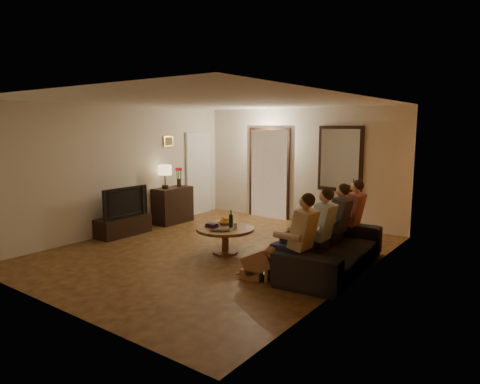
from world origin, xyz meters
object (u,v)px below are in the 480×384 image
Objects in this scene: person_b at (319,234)px; dog at (258,261)px; table_lamp at (165,177)px; dresser at (173,205)px; sofa at (333,247)px; wine_bottle at (231,218)px; person_a at (299,243)px; bowl at (225,222)px; laptop at (219,231)px; person_c at (335,227)px; person_d at (350,220)px; tv at (122,202)px; coffee_table at (225,240)px; tv_stand at (123,226)px.

dog is at bearing -125.90° from person_b.
table_lamp is 0.45× the size of person_b.
table_lamp is (0.00, -0.22, 0.68)m from dresser.
dresser is at bearing 73.50° from sofa.
sofa is 1.84m from wine_bottle.
person_a is (-0.10, -0.90, 0.25)m from sofa.
bowl is 0.79× the size of laptop.
table_lamp is 1.64× the size of laptop.
laptop is at bearing -169.81° from person_b.
sofa is 0.40m from person_c.
person_d is at bearing 90.00° from person_b.
person_d is (4.20, 1.47, -0.08)m from tv.
coffee_table is at bearing -25.46° from dresser.
person_a is 0.67m from dog.
dog is (-0.56, -1.38, -0.32)m from person_c.
person_d is at bearing 33.18° from wine_bottle.
sofa is 1.89m from coffee_table.
wine_bottle is at bearing -18.68° from table_lamp.
tv_stand is at bearing -176.38° from person_b.
dresser is 0.38× the size of sofa.
tv is (0.00, -1.41, 0.28)m from dresser.
dresser is 2.45m from bowl.
dog is (-0.56, -1.98, -0.32)m from person_d.
person_d reaches higher than tv_stand.
person_b reaches higher than tv_stand.
person_b is 1.00× the size of person_c.
person_b reaches higher than tv.
sofa is 7.81× the size of wine_bottle.
tv is at bearing -90.00° from table_lamp.
laptop is (0.28, -0.50, -0.02)m from bowl.
laptop is at bearing -25.69° from table_lamp.
bowl is at bearing 133.56° from dog.
sofa is 2.05m from bowl.
dog is 0.56× the size of coffee_table.
tv_stand is at bearing -90.00° from table_lamp.
bowl is (-1.94, -1.00, -0.12)m from person_d.
table_lamp is 0.54× the size of coffee_table.
table_lamp is at bearing -176.23° from person_d.
person_b reaches higher than wine_bottle.
person_c is (0.00, 0.60, 0.00)m from person_b.
bowl is (-0.18, 0.22, 0.26)m from coffee_table.
dog is at bearing -36.90° from wine_bottle.
bowl is (-1.94, -0.40, -0.12)m from person_c.
dog reaches higher than bowl.
person_d is (0.00, 1.80, 0.00)m from person_a.
sofa is at bearing -71.57° from person_c.
dresser is 2.92m from laptop.
tv_stand is at bearing -168.35° from person_c.
tv is at bearing -90.00° from dresser.
bowl is at bearing -17.71° from table_lamp.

